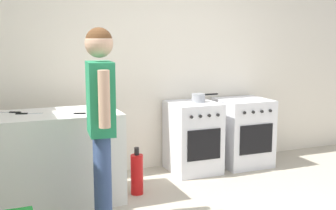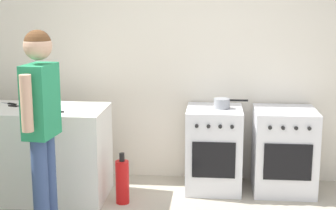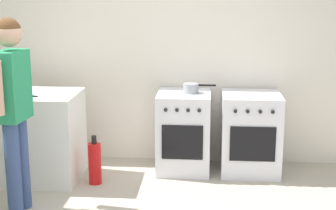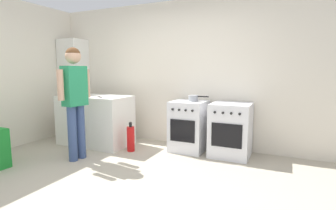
{
  "view_description": "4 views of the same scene",
  "coord_description": "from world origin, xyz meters",
  "px_view_note": "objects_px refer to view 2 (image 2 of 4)",
  "views": [
    {
      "loc": [
        -1.81,
        -2.92,
        1.62
      ],
      "look_at": [
        -0.27,
        0.86,
        0.96
      ],
      "focal_mm": 45.0,
      "sensor_mm": 36.0,
      "label": 1
    },
    {
      "loc": [
        0.34,
        -3.52,
        1.94
      ],
      "look_at": [
        -0.06,
        0.89,
        1.02
      ],
      "focal_mm": 55.0,
      "sensor_mm": 36.0,
      "label": 2
    },
    {
      "loc": [
        0.61,
        -3.71,
        1.97
      ],
      "look_at": [
        0.23,
        0.92,
        0.87
      ],
      "focal_mm": 55.0,
      "sensor_mm": 36.0,
      "label": 3
    },
    {
      "loc": [
        1.87,
        -2.54,
        1.37
      ],
      "look_at": [
        0.26,
        0.93,
        0.86
      ],
      "focal_mm": 28.0,
      "sensor_mm": 36.0,
      "label": 4
    }
  ],
  "objects_px": {
    "fire_extinguisher": "(122,181)",
    "knife_chef": "(51,111)",
    "knife_utility": "(19,107)",
    "oven_left": "(214,149)",
    "oven_right": "(284,150)",
    "person": "(41,114)",
    "knife_paring": "(10,104)",
    "pot": "(222,103)"
  },
  "relations": [
    {
      "from": "person",
      "to": "pot",
      "type": "bearing_deg",
      "value": 38.56
    },
    {
      "from": "fire_extinguisher",
      "to": "knife_paring",
      "type": "bearing_deg",
      "value": 167.47
    },
    {
      "from": "knife_paring",
      "to": "person",
      "type": "distance_m",
      "value": 1.16
    },
    {
      "from": "person",
      "to": "fire_extinguisher",
      "type": "xyz_separation_m",
      "value": [
        0.52,
        0.69,
        -0.81
      ]
    },
    {
      "from": "pot",
      "to": "knife_paring",
      "type": "xyz_separation_m",
      "value": [
        -2.12,
        -0.22,
        0.0
      ]
    },
    {
      "from": "fire_extinguisher",
      "to": "knife_utility",
      "type": "bearing_deg",
      "value": 172.81
    },
    {
      "from": "knife_paring",
      "to": "pot",
      "type": "bearing_deg",
      "value": 5.94
    },
    {
      "from": "knife_utility",
      "to": "person",
      "type": "relative_size",
      "value": 0.15
    },
    {
      "from": "oven_left",
      "to": "knife_utility",
      "type": "bearing_deg",
      "value": -169.68
    },
    {
      "from": "pot",
      "to": "person",
      "type": "xyz_separation_m",
      "value": [
        -1.47,
        -1.17,
        0.13
      ]
    },
    {
      "from": "knife_paring",
      "to": "person",
      "type": "height_order",
      "value": "person"
    },
    {
      "from": "knife_paring",
      "to": "oven_left",
      "type": "bearing_deg",
      "value": 6.06
    },
    {
      "from": "knife_chef",
      "to": "knife_paring",
      "type": "bearing_deg",
      "value": 150.89
    },
    {
      "from": "knife_chef",
      "to": "fire_extinguisher",
      "type": "height_order",
      "value": "knife_chef"
    },
    {
      "from": "oven_right",
      "to": "knife_utility",
      "type": "relative_size",
      "value": 3.4
    },
    {
      "from": "knife_paring",
      "to": "knife_chef",
      "type": "bearing_deg",
      "value": -29.11
    },
    {
      "from": "oven_left",
      "to": "pot",
      "type": "height_order",
      "value": "pot"
    },
    {
      "from": "knife_chef",
      "to": "person",
      "type": "height_order",
      "value": "person"
    },
    {
      "from": "person",
      "to": "fire_extinguisher",
      "type": "height_order",
      "value": "person"
    },
    {
      "from": "knife_paring",
      "to": "oven_right",
      "type": "bearing_deg",
      "value": 4.5
    },
    {
      "from": "oven_right",
      "to": "pot",
      "type": "xyz_separation_m",
      "value": [
        -0.63,
        0.0,
        0.48
      ]
    },
    {
      "from": "pot",
      "to": "knife_utility",
      "type": "xyz_separation_m",
      "value": [
        -1.98,
        -0.35,
        0.0
      ]
    },
    {
      "from": "knife_chef",
      "to": "fire_extinguisher",
      "type": "bearing_deg",
      "value": 2.14
    },
    {
      "from": "knife_paring",
      "to": "fire_extinguisher",
      "type": "relative_size",
      "value": 0.4
    },
    {
      "from": "oven_left",
      "to": "fire_extinguisher",
      "type": "distance_m",
      "value": 1.01
    },
    {
      "from": "pot",
      "to": "knife_utility",
      "type": "distance_m",
      "value": 2.01
    },
    {
      "from": "oven_right",
      "to": "knife_chef",
      "type": "relative_size",
      "value": 2.82
    },
    {
      "from": "oven_right",
      "to": "oven_left",
      "type": "bearing_deg",
      "value": -180.0
    },
    {
      "from": "oven_left",
      "to": "oven_right",
      "type": "distance_m",
      "value": 0.71
    },
    {
      "from": "oven_right",
      "to": "knife_chef",
      "type": "distance_m",
      "value": 2.34
    },
    {
      "from": "knife_paring",
      "to": "fire_extinguisher",
      "type": "distance_m",
      "value": 1.39
    },
    {
      "from": "oven_right",
      "to": "person",
      "type": "bearing_deg",
      "value": -150.95
    },
    {
      "from": "fire_extinguisher",
      "to": "knife_chef",
      "type": "bearing_deg",
      "value": -177.86
    },
    {
      "from": "knife_chef",
      "to": "oven_right",
      "type": "bearing_deg",
      "value": 12.65
    },
    {
      "from": "oven_right",
      "to": "person",
      "type": "distance_m",
      "value": 2.48
    },
    {
      "from": "fire_extinguisher",
      "to": "oven_left",
      "type": "bearing_deg",
      "value": 28.78
    },
    {
      "from": "oven_left",
      "to": "knife_chef",
      "type": "height_order",
      "value": "knife_chef"
    },
    {
      "from": "oven_left",
      "to": "person",
      "type": "bearing_deg",
      "value": -140.05
    },
    {
      "from": "person",
      "to": "oven_right",
      "type": "bearing_deg",
      "value": 29.05
    },
    {
      "from": "knife_paring",
      "to": "person",
      "type": "xyz_separation_m",
      "value": [
        0.65,
        -0.95,
        0.12
      ]
    },
    {
      "from": "knife_chef",
      "to": "fire_extinguisher",
      "type": "xyz_separation_m",
      "value": [
        0.66,
        0.02,
        -0.69
      ]
    },
    {
      "from": "knife_paring",
      "to": "knife_chef",
      "type": "distance_m",
      "value": 0.59
    }
  ]
}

